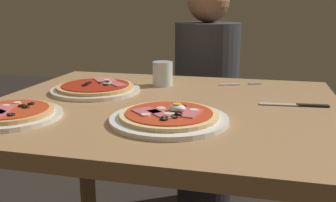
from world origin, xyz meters
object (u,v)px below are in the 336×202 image
dining_table (163,143)px  fork (237,84)px  water_glass_near (163,75)px  pizza_across_left (10,114)px  pizza_foreground (169,117)px  pizza_across_right (96,88)px  diner_person (206,106)px  knife (299,105)px

dining_table → fork: fork is taller
water_glass_near → fork: 0.28m
fork → pizza_across_left: bearing=-134.0°
pizza_foreground → pizza_across_right: (-0.32, 0.27, -0.00)m
pizza_across_left → diner_person: 1.13m
pizza_across_left → fork: (0.54, 0.56, -0.01)m
pizza_foreground → knife: size_ratio=1.53×
pizza_across_left → knife: bearing=22.4°
pizza_across_right → water_glass_near: (0.19, 0.15, 0.03)m
pizza_across_right → diner_person: 0.79m
water_glass_near → fork: (0.26, 0.07, -0.03)m
pizza_foreground → fork: bearing=74.6°
fork → knife: size_ratio=0.77×
knife → pizza_foreground: bearing=-144.3°
pizza_foreground → pizza_across_left: (-0.41, -0.07, -0.00)m
pizza_across_right → water_glass_near: water_glass_near is taller
water_glass_near → fork: bearing=15.3°
dining_table → diner_person: bearing=88.6°
dining_table → pizza_across_left: bearing=-144.6°
pizza_foreground → diner_person: 1.00m
dining_table → knife: 0.42m
pizza_across_left → knife: (0.74, 0.30, -0.01)m
pizza_foreground → water_glass_near: water_glass_near is taller
pizza_across_right → knife: pizza_across_right is taller
pizza_foreground → pizza_across_right: pizza_foreground is taller
water_glass_near → diner_person: bearing=81.1°
fork → knife: (0.19, -0.26, 0.00)m
knife → diner_person: size_ratio=0.17×
pizza_across_left → fork: 0.78m
knife → water_glass_near: bearing=157.8°
pizza_foreground → water_glass_near: bearing=106.7°
pizza_foreground → fork: (0.14, 0.50, -0.01)m
pizza_across_left → water_glass_near: size_ratio=3.02×
pizza_foreground → water_glass_near: size_ratio=3.44×
dining_table → pizza_across_right: 0.31m
water_glass_near → fork: size_ratio=0.58×
knife → diner_person: bearing=116.9°
pizza_foreground → diner_person: diner_person is taller
knife → pizza_across_right: bearing=177.0°
dining_table → knife: bearing=8.6°
knife → diner_person: 0.85m
dining_table → pizza_foreground: size_ratio=3.48×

